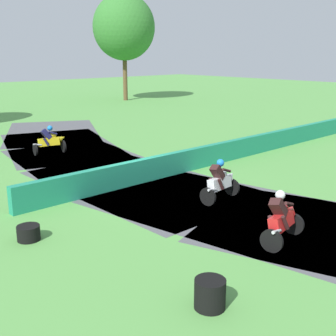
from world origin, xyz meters
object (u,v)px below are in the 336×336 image
(motorcycle_trailing_red, at_px, (282,218))
(tire_stack_far, at_px, (29,233))
(motorcycle_chase_white, at_px, (221,181))
(motorcycle_lead_yellow, at_px, (50,140))
(tire_stack_extra_a, at_px, (210,294))

(motorcycle_trailing_red, distance_m, tire_stack_far, 6.72)
(motorcycle_chase_white, bearing_deg, tire_stack_far, 168.82)
(motorcycle_lead_yellow, bearing_deg, tire_stack_extra_a, -106.32)
(motorcycle_lead_yellow, height_order, tire_stack_extra_a, motorcycle_lead_yellow)
(tire_stack_far, bearing_deg, motorcycle_trailing_red, -42.88)
(motorcycle_chase_white, distance_m, tire_stack_extra_a, 6.60)
(motorcycle_lead_yellow, bearing_deg, motorcycle_chase_white, -85.12)
(motorcycle_chase_white, bearing_deg, motorcycle_trailing_red, -112.55)
(motorcycle_lead_yellow, xyz_separation_m, tire_stack_extra_a, (-4.22, -14.42, -0.35))
(tire_stack_far, bearing_deg, motorcycle_lead_yellow, 59.01)
(motorcycle_chase_white, height_order, tire_stack_far, motorcycle_chase_white)
(motorcycle_chase_white, relative_size, tire_stack_extra_a, 2.70)
(motorcycle_lead_yellow, relative_size, motorcycle_trailing_red, 1.02)
(motorcycle_trailing_red, relative_size, tire_stack_far, 2.76)
(motorcycle_trailing_red, relative_size, tire_stack_extra_a, 2.70)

